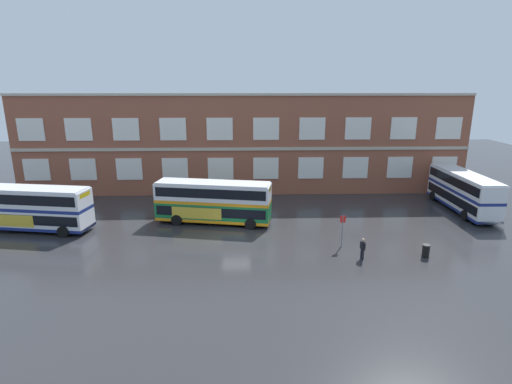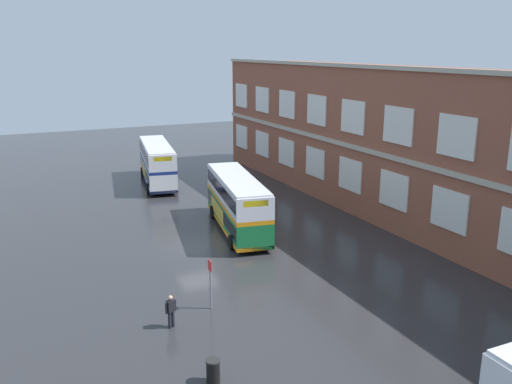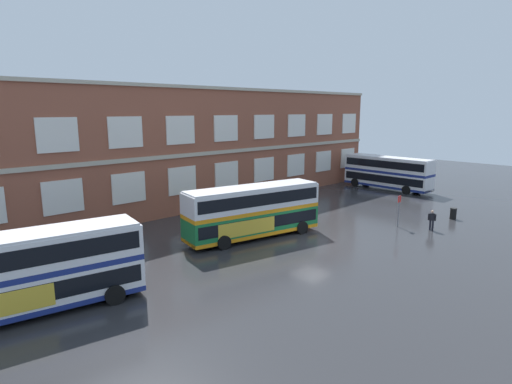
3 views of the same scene
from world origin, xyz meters
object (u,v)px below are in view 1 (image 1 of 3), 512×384
Objects in this scene: double_decker_far at (463,191)px; double_decker_near at (30,208)px; station_litter_bin at (426,251)px; double_decker_middle at (213,201)px; waiting_passenger at (363,248)px; bus_stand_flag at (342,228)px.

double_decker_near is at bearing -173.72° from double_decker_far.
double_decker_far is 10.72× the size of station_litter_bin.
double_decker_middle reaches higher than waiting_passenger.
waiting_passenger is at bearing -177.38° from station_litter_bin.
double_decker_far reaches higher than waiting_passenger.
waiting_passenger is at bearing -67.31° from bus_stand_flag.
station_litter_bin is at bearing -19.98° from bus_stand_flag.
double_decker_middle is 4.18× the size of bus_stand_flag.
double_decker_far is at bearing 32.12° from bus_stand_flag.
bus_stand_flag is 6.59m from station_litter_bin.
waiting_passenger is (12.05, -8.76, -1.22)m from double_decker_middle.
waiting_passenger is at bearing -36.03° from double_decker_middle.
waiting_passenger is (-14.08, -11.93, -1.22)m from double_decker_far.
waiting_passenger is (28.62, -7.24, -1.22)m from double_decker_near.
double_decker_middle is 12.72m from bus_stand_flag.
waiting_passenger is 1.65× the size of station_litter_bin.
double_decker_middle is at bearing 5.27° from double_decker_near.
double_decker_middle is 10.96× the size of station_litter_bin.
double_decker_near is at bearing -174.73° from double_decker_middle.
bus_stand_flag is (-1.02, 2.45, 0.70)m from waiting_passenger.
double_decker_near is at bearing 170.16° from bus_stand_flag.
double_decker_near is 29.55m from waiting_passenger.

